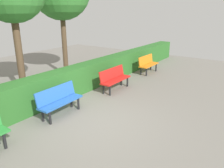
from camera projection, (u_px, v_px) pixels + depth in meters
name	position (u px, v px, depth m)	size (l,w,h in m)	color
ground_plane	(90.00, 120.00, 6.38)	(21.25, 21.25, 0.00)	gray
bench_orange	(148.00, 63.00, 11.00)	(1.38, 0.46, 0.86)	orange
bench_red	(114.00, 78.00, 8.64)	(1.55, 0.48, 0.86)	red
bench_blue	(59.00, 100.00, 6.55)	(1.48, 0.52, 0.86)	blue
hedge_row	(73.00, 81.00, 8.21)	(17.25, 0.67, 1.02)	#2D6B28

